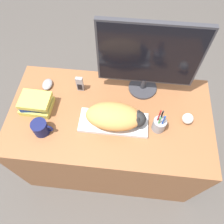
% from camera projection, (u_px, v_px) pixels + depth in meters
% --- Properties ---
extents(ground_plane, '(12.00, 12.00, 0.00)m').
position_uv_depth(ground_plane, '(106.00, 193.00, 1.91)').
color(ground_plane, '#4C4742').
extents(desk, '(1.35, 0.72, 0.76)m').
position_uv_depth(desk, '(110.00, 138.00, 1.76)').
color(desk, brown).
rests_on(desk, ground_plane).
extents(keyboard, '(0.44, 0.17, 0.02)m').
position_uv_depth(keyboard, '(114.00, 123.00, 1.39)').
color(keyboard, silver).
rests_on(keyboard, desk).
extents(cat, '(0.37, 0.19, 0.14)m').
position_uv_depth(cat, '(116.00, 117.00, 1.32)').
color(cat, '#D18C47').
rests_on(cat, keyboard).
extents(monitor, '(0.61, 0.20, 0.55)m').
position_uv_depth(monitor, '(149.00, 58.00, 1.29)').
color(monitor, '#333338').
rests_on(monitor, desk).
extents(computer_mouse, '(0.07, 0.10, 0.04)m').
position_uv_depth(computer_mouse, '(47.00, 84.00, 1.54)').
color(computer_mouse, gray).
rests_on(computer_mouse, desk).
extents(coffee_mug, '(0.13, 0.10, 0.10)m').
position_uv_depth(coffee_mug, '(41.00, 128.00, 1.33)').
color(coffee_mug, '#141947').
rests_on(coffee_mug, desk).
extents(pen_cup, '(0.08, 0.08, 0.20)m').
position_uv_depth(pen_cup, '(159.00, 124.00, 1.34)').
color(pen_cup, '#939399').
rests_on(pen_cup, desk).
extents(baseball, '(0.07, 0.07, 0.07)m').
position_uv_depth(baseball, '(188.00, 119.00, 1.38)').
color(baseball, silver).
rests_on(baseball, desk).
extents(phone, '(0.05, 0.03, 0.12)m').
position_uv_depth(phone, '(80.00, 84.00, 1.49)').
color(phone, '#99999E').
rests_on(phone, desk).
extents(book_stack, '(0.21, 0.17, 0.11)m').
position_uv_depth(book_stack, '(36.00, 103.00, 1.42)').
color(book_stack, '#CCC14C').
rests_on(book_stack, desk).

